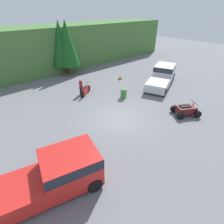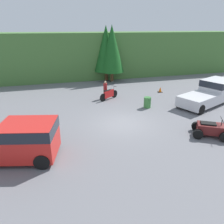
# 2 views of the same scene
# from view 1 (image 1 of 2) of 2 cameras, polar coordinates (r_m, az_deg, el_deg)

# --- Properties ---
(ground_plane) EXTENTS (80.00, 80.00, 0.00)m
(ground_plane) POSITION_cam_1_polar(r_m,az_deg,el_deg) (14.06, 2.46, -2.13)
(ground_plane) COLOR slate
(hillside_backdrop) EXTENTS (44.00, 6.00, 5.57)m
(hillside_backdrop) POSITION_cam_1_polar(r_m,az_deg,el_deg) (26.21, -23.60, 18.01)
(hillside_backdrop) COLOR #477538
(hillside_backdrop) RESTS_ON ground_plane
(tree_left) EXTENTS (2.84, 2.84, 6.46)m
(tree_left) POSITION_cam_1_polar(r_m,az_deg,el_deg) (23.97, -16.45, 20.71)
(tree_left) COLOR brown
(tree_left) RESTS_ON ground_plane
(tree_mid_left) EXTENTS (2.86, 2.86, 6.49)m
(tree_mid_left) POSITION_cam_1_polar(r_m,az_deg,el_deg) (23.63, -14.47, 20.88)
(tree_mid_left) COLOR brown
(tree_mid_left) RESTS_ON ground_plane
(pickup_truck_red) EXTENTS (6.11, 3.46, 1.92)m
(pickup_truck_red) POSITION_cam_1_polar(r_m,az_deg,el_deg) (9.10, -19.11, -18.94)
(pickup_truck_red) COLOR red
(pickup_truck_red) RESTS_ON ground_plane
(pickup_truck_second) EXTENTS (6.33, 4.26, 1.92)m
(pickup_truck_second) POSITION_cam_1_polar(r_m,az_deg,el_deg) (21.08, 16.17, 11.47)
(pickup_truck_second) COLOR silver
(pickup_truck_second) RESTS_ON ground_plane
(dirt_bike) EXTENTS (1.95, 1.28, 1.13)m
(dirt_bike) POSITION_cam_1_polar(r_m,az_deg,el_deg) (17.85, -8.67, 6.92)
(dirt_bike) COLOR black
(dirt_bike) RESTS_ON ground_plane
(quad_atv) EXTENTS (2.46, 2.22, 1.15)m
(quad_atv) POSITION_cam_1_polar(r_m,az_deg,el_deg) (15.55, 22.96, 0.64)
(quad_atv) COLOR black
(quad_atv) RESTS_ON ground_plane
(rider_person) EXTENTS (0.48, 0.48, 1.65)m
(rider_person) POSITION_cam_1_polar(r_m,az_deg,el_deg) (17.86, -10.10, 8.29)
(rider_person) COLOR black
(rider_person) RESTS_ON ground_plane
(traffic_cone) EXTENTS (0.42, 0.42, 0.55)m
(traffic_cone) POSITION_cam_1_polar(r_m,az_deg,el_deg) (21.80, 2.65, 11.22)
(traffic_cone) COLOR black
(traffic_cone) RESTS_ON ground_plane
(steel_barrel) EXTENTS (0.58, 0.58, 0.88)m
(steel_barrel) POSITION_cam_1_polar(r_m,az_deg,el_deg) (17.20, 3.80, 6.13)
(steel_barrel) COLOR #387A38
(steel_barrel) RESTS_ON ground_plane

